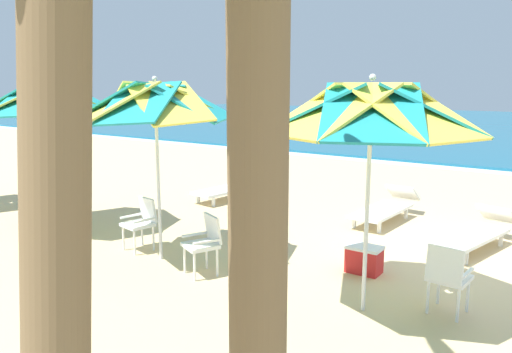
{
  "coord_description": "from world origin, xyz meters",
  "views": [
    {
      "loc": [
        1.31,
        -7.77,
        2.71
      ],
      "look_at": [
        -3.9,
        -0.26,
        1.0
      ],
      "focal_mm": 34.76,
      "sensor_mm": 36.0,
      "label": 1
    }
  ],
  "objects_px": {
    "plastic_chair_0": "(448,275)",
    "beach_ball": "(492,213)",
    "plastic_chair_3": "(40,197)",
    "plastic_chair_2": "(141,220)",
    "plastic_chair_4": "(47,213)",
    "beach_umbrella_0": "(371,110)",
    "cooler_box": "(364,259)",
    "palm_tree_1": "(49,94)",
    "palm_tree_0": "(260,107)",
    "sun_lounger_3": "(232,187)",
    "beach_umbrella_2": "(48,101)",
    "sun_lounger_2": "(386,207)",
    "plastic_chair_1": "(205,241)",
    "sun_lounger_1": "(475,232)",
    "beach_umbrella_1": "(155,103)"
  },
  "relations": [
    {
      "from": "beach_umbrella_0",
      "to": "beach_ball",
      "type": "distance_m",
      "value": 5.9
    },
    {
      "from": "plastic_chair_3",
      "to": "sun_lounger_3",
      "type": "relative_size",
      "value": 0.39
    },
    {
      "from": "beach_ball",
      "to": "beach_umbrella_0",
      "type": "bearing_deg",
      "value": -95.47
    },
    {
      "from": "plastic_chair_1",
      "to": "sun_lounger_3",
      "type": "height_order",
      "value": "plastic_chair_1"
    },
    {
      "from": "beach_umbrella_1",
      "to": "sun_lounger_1",
      "type": "bearing_deg",
      "value": 40.58
    },
    {
      "from": "sun_lounger_2",
      "to": "plastic_chair_2",
      "type": "bearing_deg",
      "value": -124.05
    },
    {
      "from": "sun_lounger_3",
      "to": "plastic_chair_4",
      "type": "bearing_deg",
      "value": -98.23
    },
    {
      "from": "plastic_chair_1",
      "to": "palm_tree_1",
      "type": "relative_size",
      "value": 0.2
    },
    {
      "from": "plastic_chair_3",
      "to": "beach_umbrella_2",
      "type": "bearing_deg",
      "value": -9.08
    },
    {
      "from": "sun_lounger_1",
      "to": "cooler_box",
      "type": "height_order",
      "value": "sun_lounger_1"
    },
    {
      "from": "sun_lounger_1",
      "to": "cooler_box",
      "type": "relative_size",
      "value": 4.46
    },
    {
      "from": "palm_tree_0",
      "to": "cooler_box",
      "type": "bearing_deg",
      "value": 103.75
    },
    {
      "from": "beach_umbrella_1",
      "to": "palm_tree_1",
      "type": "distance_m",
      "value": 5.28
    },
    {
      "from": "plastic_chair_2",
      "to": "plastic_chair_4",
      "type": "height_order",
      "value": "same"
    },
    {
      "from": "plastic_chair_2",
      "to": "sun_lounger_2",
      "type": "xyz_separation_m",
      "value": [
        2.7,
        3.99,
        -0.22
      ]
    },
    {
      "from": "plastic_chair_2",
      "to": "sun_lounger_1",
      "type": "relative_size",
      "value": 0.39
    },
    {
      "from": "plastic_chair_3",
      "to": "plastic_chair_2",
      "type": "bearing_deg",
      "value": -0.67
    },
    {
      "from": "palm_tree_1",
      "to": "plastic_chair_4",
      "type": "bearing_deg",
      "value": 148.67
    },
    {
      "from": "palm_tree_1",
      "to": "plastic_chair_3",
      "type": "bearing_deg",
      "value": 149.42
    },
    {
      "from": "plastic_chair_4",
      "to": "palm_tree_1",
      "type": "relative_size",
      "value": 0.2
    },
    {
      "from": "beach_umbrella_0",
      "to": "cooler_box",
      "type": "distance_m",
      "value": 2.55
    },
    {
      "from": "beach_umbrella_0",
      "to": "sun_lounger_1",
      "type": "height_order",
      "value": "beach_umbrella_0"
    },
    {
      "from": "plastic_chair_4",
      "to": "cooler_box",
      "type": "height_order",
      "value": "plastic_chair_4"
    },
    {
      "from": "plastic_chair_2",
      "to": "beach_ball",
      "type": "height_order",
      "value": "plastic_chair_2"
    },
    {
      "from": "plastic_chair_3",
      "to": "plastic_chair_4",
      "type": "distance_m",
      "value": 1.43
    },
    {
      "from": "beach_umbrella_0",
      "to": "plastic_chair_4",
      "type": "bearing_deg",
      "value": -173.98
    },
    {
      "from": "plastic_chair_2",
      "to": "beach_ball",
      "type": "relative_size",
      "value": 3.54
    },
    {
      "from": "beach_umbrella_0",
      "to": "plastic_chair_3",
      "type": "height_order",
      "value": "beach_umbrella_0"
    },
    {
      "from": "plastic_chair_0",
      "to": "palm_tree_0",
      "type": "distance_m",
      "value": 4.07
    },
    {
      "from": "palm_tree_0",
      "to": "sun_lounger_3",
      "type": "bearing_deg",
      "value": 128.68
    },
    {
      "from": "plastic_chair_0",
      "to": "palm_tree_0",
      "type": "bearing_deg",
      "value": -94.92
    },
    {
      "from": "plastic_chair_0",
      "to": "plastic_chair_2",
      "type": "xyz_separation_m",
      "value": [
        -4.76,
        -0.42,
        0.0
      ]
    },
    {
      "from": "plastic_chair_1",
      "to": "beach_ball",
      "type": "bearing_deg",
      "value": 62.98
    },
    {
      "from": "beach_umbrella_1",
      "to": "sun_lounger_2",
      "type": "bearing_deg",
      "value": 63.08
    },
    {
      "from": "palm_tree_1",
      "to": "cooler_box",
      "type": "distance_m",
      "value": 5.84
    },
    {
      "from": "cooler_box",
      "to": "beach_umbrella_2",
      "type": "bearing_deg",
      "value": -167.94
    },
    {
      "from": "plastic_chair_0",
      "to": "plastic_chair_3",
      "type": "bearing_deg",
      "value": -177.18
    },
    {
      "from": "sun_lounger_3",
      "to": "plastic_chair_0",
      "type": "bearing_deg",
      "value": -30.31
    },
    {
      "from": "plastic_chair_3",
      "to": "beach_ball",
      "type": "bearing_deg",
      "value": 35.89
    },
    {
      "from": "plastic_chair_4",
      "to": "beach_umbrella_0",
      "type": "bearing_deg",
      "value": 6.02
    },
    {
      "from": "sun_lounger_1",
      "to": "palm_tree_0",
      "type": "distance_m",
      "value": 6.69
    },
    {
      "from": "beach_umbrella_2",
      "to": "palm_tree_0",
      "type": "height_order",
      "value": "palm_tree_0"
    },
    {
      "from": "cooler_box",
      "to": "beach_ball",
      "type": "distance_m",
      "value": 4.37
    },
    {
      "from": "plastic_chair_1",
      "to": "cooler_box",
      "type": "xyz_separation_m",
      "value": [
        1.87,
        1.36,
        -0.3
      ]
    },
    {
      "from": "cooler_box",
      "to": "plastic_chair_0",
      "type": "bearing_deg",
      "value": -28.31
    },
    {
      "from": "sun_lounger_2",
      "to": "sun_lounger_3",
      "type": "distance_m",
      "value": 3.75
    },
    {
      "from": "plastic_chair_0",
      "to": "beach_ball",
      "type": "distance_m",
      "value": 4.99
    },
    {
      "from": "plastic_chair_1",
      "to": "palm_tree_0",
      "type": "relative_size",
      "value": 0.2
    },
    {
      "from": "plastic_chair_2",
      "to": "beach_umbrella_2",
      "type": "relative_size",
      "value": 0.31
    },
    {
      "from": "plastic_chair_0",
      "to": "palm_tree_1",
      "type": "relative_size",
      "value": 0.2
    }
  ]
}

